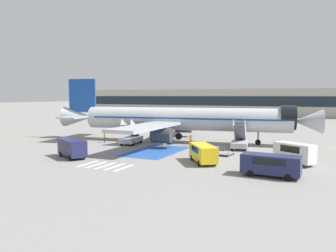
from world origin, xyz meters
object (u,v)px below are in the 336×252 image
service_van_0 (72,147)px  service_van_2 (294,152)px  service_van_3 (271,164)px  ground_crew_1 (191,140)px  airliner (180,119)px  baggage_cart (226,153)px  ground_crew_0 (105,136)px  service_van_1 (203,152)px  terminal_building (233,102)px  fuel_tanker (185,120)px  traffic_cone_0 (163,144)px  boarding_stairs_aft (131,138)px  traffic_cone_1 (114,139)px  boarding_stairs_forward (240,142)px

service_van_0 → service_van_2: 25.81m
service_van_3 → ground_crew_1: (-13.55, 13.95, -0.25)m
airliner → baggage_cart: size_ratio=15.68×
ground_crew_0 → service_van_1: bearing=40.2°
airliner → ground_crew_0: 12.52m
ground_crew_1 → terminal_building: terminal_building is taller
fuel_tanker → service_van_0: 40.53m
service_van_0 → baggage_cart: (16.38, 9.81, -1.07)m
ground_crew_1 → fuel_tanker: bearing=152.2°
baggage_cart → traffic_cone_0: 11.03m
boarding_stairs_aft → ground_crew_1: (9.18, 1.99, -0.00)m
airliner → service_van_2: size_ratio=9.21×
service_van_3 → traffic_cone_1: bearing=-114.8°
ground_crew_1 → traffic_cone_0: size_ratio=3.06×
boarding_stairs_aft → service_van_3: (22.73, -11.97, 0.25)m
service_van_1 → traffic_cone_0: service_van_1 is taller
airliner → service_van_3: 24.33m
airliner → service_van_3: (16.79, -17.43, -2.50)m
airliner → ground_crew_1: bearing=33.3°
boarding_stairs_forward → terminal_building: terminal_building is taller
boarding_stairs_aft → baggage_cart: size_ratio=2.02×
service_van_0 → ground_crew_0: service_van_0 is taller
ground_crew_0 → traffic_cone_0: size_ratio=3.11×
ground_crew_1 → terminal_building: (-14.89, 81.05, 4.05)m
boarding_stairs_forward → service_van_0: bearing=-146.9°
service_van_0 → ground_crew_1: 17.60m
service_van_3 → ground_crew_0: 29.76m
traffic_cone_0 → traffic_cone_1: bearing=171.1°
boarding_stairs_forward → boarding_stairs_aft: boarding_stairs_forward is taller
ground_crew_0 → traffic_cone_0: ground_crew_0 is taller
ground_crew_0 → ground_crew_1: ground_crew_0 is taller
service_van_0 → ground_crew_1: service_van_0 is taller
boarding_stairs_forward → boarding_stairs_aft: bearing=180.0°
ground_crew_1 → ground_crew_0: bearing=-132.3°
baggage_cart → traffic_cone_0: size_ratio=4.83×
service_van_1 → baggage_cart: bearing=44.2°
airliner → baggage_cart: 13.50m
airliner → terminal_building: 78.46m
fuel_tanker → ground_crew_0: 28.32m
service_van_3 → boarding_stairs_aft: bearing=-115.7°
boarding_stairs_aft → service_van_2: 24.77m
ground_crew_0 → traffic_cone_0: bearing=67.7°
fuel_tanker → traffic_cone_1: (-2.10, -25.78, -1.54)m
service_van_1 → ground_crew_0: (-19.65, 8.21, -0.22)m
service_van_0 → ground_crew_0: (-4.28, 12.24, -0.32)m
service_van_1 → service_van_3: (7.81, -3.25, 0.01)m
service_van_2 → traffic_cone_1: (-28.95, 7.13, -1.05)m
traffic_cone_1 → boarding_stairs_aft: bearing=-22.5°
fuel_tanker → ground_crew_1: bearing=-74.6°
terminal_building → fuel_tanker: bearing=-86.8°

